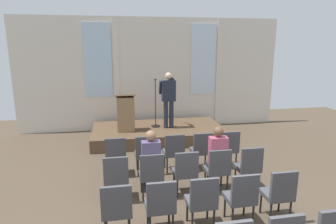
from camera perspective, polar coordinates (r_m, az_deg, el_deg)
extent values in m
cube|color=silver|center=(10.35, -3.13, 7.42)|extent=(9.23, 0.10, 3.88)
cube|color=silver|center=(10.19, -13.62, 9.80)|extent=(0.91, 0.04, 2.48)
cube|color=silver|center=(10.22, -10.06, 7.16)|extent=(0.20, 0.08, 3.88)
cube|color=silver|center=(10.65, 6.93, 10.18)|extent=(0.91, 0.04, 2.48)
cube|color=silver|center=(10.88, 9.92, 7.51)|extent=(0.20, 0.08, 3.88)
cube|color=brown|center=(9.37, -1.94, -4.11)|extent=(4.14, 2.11, 0.38)
cylinder|color=#232838|center=(9.15, -0.44, -0.50)|extent=(0.14, 0.14, 0.86)
cylinder|color=#232838|center=(9.18, 0.67, -0.46)|extent=(0.14, 0.14, 0.86)
cube|color=#232838|center=(9.02, 0.12, 4.20)|extent=(0.42, 0.22, 0.65)
cube|color=#B28C19|center=(9.12, -0.01, 4.79)|extent=(0.06, 0.01, 0.39)
sphere|color=beige|center=(8.97, 0.11, 7.11)|extent=(0.21, 0.21, 0.21)
cylinder|color=#232838|center=(9.04, -1.47, 4.88)|extent=(0.09, 0.28, 0.45)
cylinder|color=#232838|center=(9.13, 0.95, 6.33)|extent=(0.15, 0.36, 0.15)
cylinder|color=#232838|center=(9.25, 0.53, 6.52)|extent=(0.11, 0.34, 0.15)
sphere|color=beige|center=(9.49, -0.28, 6.87)|extent=(0.10, 0.10, 0.10)
cylinder|color=black|center=(9.40, -2.44, -2.77)|extent=(0.28, 0.28, 0.03)
cylinder|color=black|center=(9.23, -2.48, 1.66)|extent=(0.02, 0.02, 1.45)
sphere|color=#262626|center=(9.11, -2.53, 6.38)|extent=(0.07, 0.07, 0.07)
cube|color=#93724C|center=(8.92, -8.32, -0.38)|extent=(0.52, 0.40, 1.05)
cube|color=#93724C|center=(8.82, -8.44, 3.22)|extent=(0.60, 0.48, 0.14)
cylinder|color=black|center=(7.12, -8.66, -9.83)|extent=(0.04, 0.04, 0.40)
cylinder|color=black|center=(7.12, -11.60, -9.95)|extent=(0.04, 0.04, 0.40)
cylinder|color=black|center=(6.81, -8.57, -10.93)|extent=(0.04, 0.04, 0.40)
cylinder|color=black|center=(6.81, -11.65, -11.05)|extent=(0.04, 0.04, 0.40)
cube|color=#47474C|center=(6.87, -10.20, -8.60)|extent=(0.46, 0.44, 0.08)
cube|color=#47474C|center=(6.60, -10.28, -7.01)|extent=(0.46, 0.06, 0.46)
cylinder|color=black|center=(7.16, -3.18, -9.55)|extent=(0.04, 0.04, 0.40)
cylinder|color=black|center=(7.13, -6.09, -9.71)|extent=(0.04, 0.04, 0.40)
cylinder|color=black|center=(6.85, -2.81, -10.63)|extent=(0.04, 0.04, 0.40)
cylinder|color=black|center=(6.82, -5.87, -10.80)|extent=(0.04, 0.04, 0.40)
cube|color=#47474C|center=(6.90, -4.52, -8.33)|extent=(0.46, 0.44, 0.08)
cube|color=#47474C|center=(6.63, -4.39, -6.75)|extent=(0.46, 0.06, 0.46)
cylinder|color=black|center=(7.27, 2.18, -9.19)|extent=(0.04, 0.04, 0.40)
cylinder|color=black|center=(7.21, -0.65, -9.39)|extent=(0.04, 0.04, 0.40)
cylinder|color=black|center=(6.96, 2.79, -10.23)|extent=(0.04, 0.04, 0.40)
cylinder|color=black|center=(6.90, -0.17, -10.45)|extent=(0.04, 0.04, 0.40)
cube|color=#47474C|center=(6.99, 1.05, -7.99)|extent=(0.46, 0.44, 0.08)
cube|color=#47474C|center=(6.72, 1.38, -6.41)|extent=(0.46, 0.06, 0.46)
cylinder|color=black|center=(7.44, 7.33, -8.77)|extent=(0.04, 0.04, 0.40)
cylinder|color=black|center=(7.34, 4.62, -9.00)|extent=(0.04, 0.04, 0.40)
cylinder|color=black|center=(7.14, 8.16, -9.75)|extent=(0.04, 0.04, 0.40)
cylinder|color=black|center=(7.04, 5.34, -10.01)|extent=(0.04, 0.04, 0.40)
cube|color=#47474C|center=(7.15, 6.41, -7.60)|extent=(0.46, 0.44, 0.08)
cube|color=#47474C|center=(6.89, 6.92, -6.03)|extent=(0.46, 0.06, 0.46)
cylinder|color=black|center=(7.66, 12.21, -8.31)|extent=(0.04, 0.04, 0.40)
cylinder|color=black|center=(7.53, 9.65, -8.56)|extent=(0.04, 0.04, 0.40)
cylinder|color=black|center=(7.37, 13.22, -9.23)|extent=(0.04, 0.04, 0.40)
cylinder|color=black|center=(7.24, 10.57, -9.51)|extent=(0.04, 0.04, 0.40)
cube|color=#47474C|center=(7.36, 11.50, -7.16)|extent=(0.46, 0.44, 0.08)
cube|color=#47474C|center=(7.11, 12.16, -5.62)|extent=(0.46, 0.06, 0.46)
cylinder|color=black|center=(6.09, -8.30, -13.94)|extent=(0.04, 0.04, 0.40)
cylinder|color=black|center=(6.09, -11.79, -14.07)|extent=(0.04, 0.04, 0.40)
cylinder|color=black|center=(5.79, -8.16, -15.45)|extent=(0.04, 0.04, 0.40)
cylinder|color=black|center=(5.79, -11.86, -15.59)|extent=(0.04, 0.04, 0.40)
cube|color=#47474C|center=(5.83, -10.12, -12.66)|extent=(0.46, 0.44, 0.08)
cube|color=#47474C|center=(5.54, -10.22, -10.98)|extent=(0.46, 0.06, 0.46)
cylinder|color=black|center=(6.14, -1.81, -13.56)|extent=(0.04, 0.04, 0.40)
cylinder|color=black|center=(6.10, -5.25, -13.78)|extent=(0.04, 0.04, 0.40)
cylinder|color=black|center=(5.84, -1.29, -15.02)|extent=(0.04, 0.04, 0.40)
cylinder|color=black|center=(5.80, -4.93, -15.28)|extent=(0.04, 0.04, 0.40)
cube|color=#47474C|center=(5.86, -3.35, -12.31)|extent=(0.46, 0.44, 0.08)
cube|color=#47474C|center=(5.58, -3.14, -10.63)|extent=(0.46, 0.06, 0.46)
cylinder|color=#2D2D33|center=(6.11, -4.40, -13.52)|extent=(0.10, 0.10, 0.44)
cylinder|color=#2D2D33|center=(6.13, -2.68, -13.41)|extent=(0.10, 0.10, 0.44)
cube|color=#2D2D33|center=(5.89, -3.43, -11.54)|extent=(0.34, 0.36, 0.12)
cube|color=#594C72|center=(5.65, -3.34, -8.67)|extent=(0.36, 0.20, 0.60)
sphere|color=#8C6647|center=(5.53, -3.42, -4.64)|extent=(0.20, 0.20, 0.20)
cylinder|color=black|center=(6.26, 4.48, -13.03)|extent=(0.04, 0.04, 0.40)
cylinder|color=black|center=(6.19, 1.17, -13.32)|extent=(0.04, 0.04, 0.40)
cylinder|color=black|center=(5.97, 5.34, -14.42)|extent=(0.04, 0.04, 0.40)
cylinder|color=black|center=(5.89, 1.85, -14.76)|extent=(0.04, 0.04, 0.40)
cube|color=#47474C|center=(5.97, 3.24, -11.82)|extent=(0.46, 0.44, 0.08)
cube|color=#47474C|center=(5.69, 3.73, -10.13)|extent=(0.46, 0.06, 0.46)
cylinder|color=black|center=(6.46, 10.43, -12.38)|extent=(0.04, 0.04, 0.40)
cylinder|color=black|center=(6.35, 7.31, -12.74)|extent=(0.04, 0.04, 0.40)
cylinder|color=black|center=(6.17, 11.57, -13.68)|extent=(0.04, 0.04, 0.40)
cylinder|color=black|center=(6.06, 8.30, -14.09)|extent=(0.04, 0.04, 0.40)
cube|color=#47474C|center=(6.15, 9.49, -11.20)|extent=(0.46, 0.44, 0.08)
cube|color=#47474C|center=(5.88, 10.22, -9.53)|extent=(0.46, 0.06, 0.46)
cylinder|color=#2D2D33|center=(6.37, 8.08, -12.45)|extent=(0.10, 0.10, 0.44)
cylinder|color=#2D2D33|center=(6.43, 9.64, -12.28)|extent=(0.10, 0.10, 0.44)
cube|color=#2D2D33|center=(6.18, 9.32, -10.47)|extent=(0.34, 0.36, 0.12)
cube|color=#B24C66|center=(5.95, 9.80, -7.67)|extent=(0.36, 0.20, 0.61)
sphere|color=brown|center=(5.84, 9.89, -3.80)|extent=(0.20, 0.20, 0.20)
cylinder|color=black|center=(6.71, 15.95, -11.67)|extent=(0.04, 0.04, 0.40)
cylinder|color=black|center=(6.57, 13.07, -12.05)|extent=(0.04, 0.04, 0.40)
cylinder|color=black|center=(6.44, 17.30, -12.85)|extent=(0.04, 0.04, 0.40)
cylinder|color=black|center=(6.29, 14.31, -13.30)|extent=(0.04, 0.04, 0.40)
cube|color=#47474C|center=(6.40, 15.29, -10.51)|extent=(0.46, 0.44, 0.08)
cube|color=#47474C|center=(6.14, 16.20, -8.87)|extent=(0.46, 0.06, 0.46)
cylinder|color=black|center=(5.10, -7.76, -19.66)|extent=(0.04, 0.04, 0.40)
cylinder|color=black|center=(5.11, -12.06, -19.82)|extent=(0.04, 0.04, 0.40)
cube|color=#47474C|center=(4.83, -10.00, -18.44)|extent=(0.46, 0.44, 0.08)
cube|color=#47474C|center=(4.53, -10.11, -16.77)|extent=(0.46, 0.06, 0.46)
cylinder|color=black|center=(5.16, 0.18, -19.10)|extent=(0.04, 0.04, 0.40)
cylinder|color=black|center=(5.12, -4.02, -19.44)|extent=(0.04, 0.04, 0.40)
cylinder|color=black|center=(4.88, 0.97, -21.18)|extent=(0.04, 0.04, 0.40)
cube|color=#47474C|center=(4.87, -1.62, -17.95)|extent=(0.46, 0.44, 0.08)
cube|color=#47474C|center=(4.57, -1.26, -16.25)|extent=(0.46, 0.06, 0.46)
cylinder|color=black|center=(5.31, 7.76, -18.24)|extent=(0.04, 0.04, 0.40)
cylinder|color=black|center=(5.22, 3.79, -18.73)|extent=(0.04, 0.04, 0.40)
cylinder|color=black|center=(5.04, 9.02, -20.17)|extent=(0.04, 0.04, 0.40)
cylinder|color=black|center=(4.95, 4.81, -20.75)|extent=(0.04, 0.04, 0.40)
cube|color=#47474C|center=(5.00, 6.42, -17.13)|extent=(0.46, 0.44, 0.08)
cube|color=#47474C|center=(4.71, 7.19, -15.41)|extent=(0.46, 0.06, 0.46)
cylinder|color=black|center=(5.54, 14.74, -17.18)|extent=(0.04, 0.04, 0.40)
cylinder|color=black|center=(5.41, 11.10, -17.76)|extent=(0.04, 0.04, 0.40)
cylinder|color=black|center=(5.28, 16.37, -18.91)|extent=(0.04, 0.04, 0.40)
cylinder|color=black|center=(5.14, 12.55, -19.60)|extent=(0.04, 0.04, 0.40)
cube|color=#47474C|center=(5.22, 13.84, -16.09)|extent=(0.46, 0.44, 0.08)
cube|color=#47474C|center=(4.94, 14.93, -14.36)|extent=(0.46, 0.06, 0.46)
cylinder|color=black|center=(5.83, 21.01, -16.00)|extent=(0.04, 0.04, 0.40)
cylinder|color=black|center=(5.67, 17.76, -16.64)|extent=(0.04, 0.04, 0.40)
cylinder|color=black|center=(5.59, 22.88, -17.53)|extent=(0.04, 0.04, 0.40)
cylinder|color=black|center=(5.41, 19.52, -18.27)|extent=(0.04, 0.04, 0.40)
cube|color=#47474C|center=(5.51, 20.50, -14.93)|extent=(0.46, 0.44, 0.08)
cube|color=#47474C|center=(5.25, 21.81, -13.19)|extent=(0.46, 0.06, 0.46)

